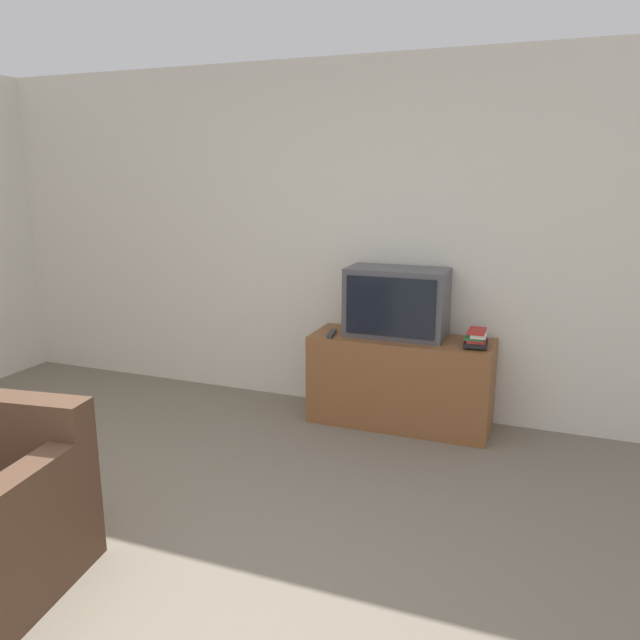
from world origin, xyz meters
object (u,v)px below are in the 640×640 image
at_px(book_stack, 476,338).
at_px(tv_stand, 400,381).
at_px(television, 397,302).
at_px(remote_on_stand, 332,334).

bearing_deg(book_stack, tv_stand, 175.24).
xyz_separation_m(television, remote_on_stand, (-0.43, -0.16, -0.23)).
bearing_deg(remote_on_stand, book_stack, 4.24).
relative_size(television, remote_on_stand, 3.58).
bearing_deg(television, tv_stand, -39.78).
height_order(tv_stand, book_stack, book_stack).
distance_m(television, remote_on_stand, 0.52).
distance_m(tv_stand, remote_on_stand, 0.60).
bearing_deg(remote_on_stand, television, 20.99).
bearing_deg(book_stack, television, 171.16).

